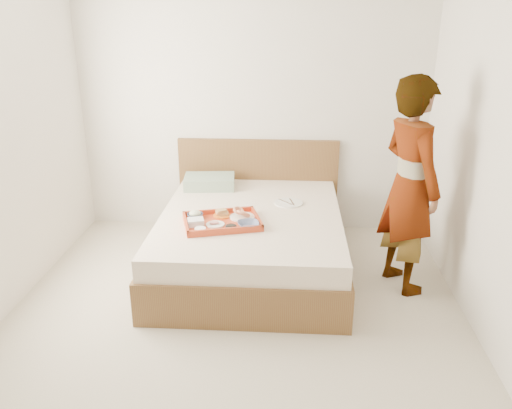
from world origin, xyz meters
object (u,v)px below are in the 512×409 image
object	(u,v)px
dinner_plate	(288,203)
person	(410,186)
tray	(222,221)
bed	(251,241)

from	to	relation	value
dinner_plate	person	xyz separation A→B (m)	(0.96, -0.47, 0.34)
tray	dinner_plate	world-z (taller)	tray
bed	person	size ratio (longest dim) A/B	1.14
person	tray	bearing A→B (deg)	69.35
dinner_plate	person	world-z (taller)	person
dinner_plate	bed	bearing A→B (deg)	-140.85
dinner_plate	person	size ratio (longest dim) A/B	0.15
tray	dinner_plate	distance (m)	0.76
bed	tray	size ratio (longest dim) A/B	3.27
bed	person	distance (m)	1.44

